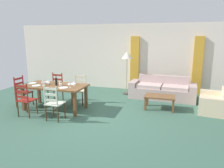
# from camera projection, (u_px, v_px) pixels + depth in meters

# --- Properties ---
(ground_plane) EXTENTS (9.60, 9.60, 0.02)m
(ground_plane) POSITION_uv_depth(u_px,v_px,m) (95.00, 115.00, 5.93)
(ground_plane) COLOR #375B4A
(wall_far) EXTENTS (9.60, 0.16, 2.70)m
(wall_far) POSITION_uv_depth(u_px,v_px,m) (123.00, 57.00, 8.71)
(wall_far) COLOR silver
(wall_far) RESTS_ON ground_plane
(curtain_panel_left) EXTENTS (0.35, 0.08, 2.20)m
(curtain_panel_left) POSITION_uv_depth(u_px,v_px,m) (135.00, 64.00, 8.48)
(curtain_panel_left) COLOR gold
(curtain_panel_left) RESTS_ON ground_plane
(curtain_panel_right) EXTENTS (0.35, 0.08, 2.20)m
(curtain_panel_right) POSITION_uv_depth(u_px,v_px,m) (197.00, 66.00, 7.80)
(curtain_panel_right) COLOR gold
(curtain_panel_right) RESTS_ON ground_plane
(dining_table) EXTENTS (1.90, 0.96, 0.75)m
(dining_table) POSITION_uv_depth(u_px,v_px,m) (55.00, 88.00, 6.23)
(dining_table) COLOR brown
(dining_table) RESTS_ON ground_plane
(dining_chair_near_left) EXTENTS (0.43, 0.41, 0.96)m
(dining_chair_near_left) POSITION_uv_depth(u_px,v_px,m) (25.00, 99.00, 5.70)
(dining_chair_near_left) COLOR maroon
(dining_chair_near_left) RESTS_ON ground_plane
(dining_chair_near_right) EXTENTS (0.43, 0.41, 0.96)m
(dining_chair_near_right) POSITION_uv_depth(u_px,v_px,m) (54.00, 103.00, 5.41)
(dining_chair_near_right) COLOR beige
(dining_chair_near_right) RESTS_ON ground_plane
(dining_chair_far_left) EXTENTS (0.43, 0.41, 0.96)m
(dining_chair_far_left) POSITION_uv_depth(u_px,v_px,m) (56.00, 87.00, 7.13)
(dining_chair_far_left) COLOR maroon
(dining_chair_far_left) RESTS_ON ground_plane
(dining_chair_far_right) EXTENTS (0.45, 0.43, 0.96)m
(dining_chair_far_right) POSITION_uv_depth(u_px,v_px,m) (80.00, 89.00, 6.82)
(dining_chair_far_right) COLOR beige
(dining_chair_far_right) RESTS_ON ground_plane
(dining_chair_head_west) EXTENTS (0.42, 0.44, 0.96)m
(dining_chair_head_west) POSITION_uv_depth(u_px,v_px,m) (23.00, 91.00, 6.56)
(dining_chair_head_west) COLOR maroon
(dining_chair_head_west) RESTS_ON ground_plane
(dinner_plate_near_left) EXTENTS (0.24, 0.24, 0.02)m
(dinner_plate_near_left) POSITION_uv_depth(u_px,v_px,m) (36.00, 86.00, 6.10)
(dinner_plate_near_left) COLOR white
(dinner_plate_near_left) RESTS_ON dining_table
(fork_near_left) EXTENTS (0.03, 0.17, 0.01)m
(fork_near_left) POSITION_uv_depth(u_px,v_px,m) (32.00, 86.00, 6.15)
(fork_near_left) COLOR silver
(fork_near_left) RESTS_ON dining_table
(dinner_plate_near_right) EXTENTS (0.24, 0.24, 0.02)m
(dinner_plate_near_right) POSITION_uv_depth(u_px,v_px,m) (64.00, 88.00, 5.85)
(dinner_plate_near_right) COLOR white
(dinner_plate_near_right) RESTS_ON dining_table
(fork_near_right) EXTENTS (0.03, 0.17, 0.01)m
(fork_near_right) POSITION_uv_depth(u_px,v_px,m) (59.00, 88.00, 5.89)
(fork_near_right) COLOR silver
(fork_near_right) RESTS_ON dining_table
(dinner_plate_far_left) EXTENTS (0.24, 0.24, 0.02)m
(dinner_plate_far_left) POSITION_uv_depth(u_px,v_px,m) (46.00, 82.00, 6.57)
(dinner_plate_far_left) COLOR white
(dinner_plate_far_left) RESTS_ON dining_table
(fork_far_left) EXTENTS (0.03, 0.17, 0.01)m
(fork_far_left) POSITION_uv_depth(u_px,v_px,m) (42.00, 82.00, 6.61)
(fork_far_left) COLOR silver
(fork_far_left) RESTS_ON dining_table
(dinner_plate_far_right) EXTENTS (0.24, 0.24, 0.02)m
(dinner_plate_far_right) POSITION_uv_depth(u_px,v_px,m) (72.00, 84.00, 6.31)
(dinner_plate_far_right) COLOR white
(dinner_plate_far_right) RESTS_ON dining_table
(fork_far_right) EXTENTS (0.02, 0.17, 0.01)m
(fork_far_right) POSITION_uv_depth(u_px,v_px,m) (68.00, 84.00, 6.36)
(fork_far_right) COLOR silver
(fork_far_right) RESTS_ON dining_table
(dinner_plate_head_west) EXTENTS (0.24, 0.24, 0.02)m
(dinner_plate_head_west) POSITION_uv_depth(u_px,v_px,m) (32.00, 83.00, 6.43)
(dinner_plate_head_west) COLOR white
(dinner_plate_head_west) RESTS_ON dining_table
(fork_head_west) EXTENTS (0.02, 0.17, 0.01)m
(fork_head_west) POSITION_uv_depth(u_px,v_px,m) (28.00, 83.00, 6.48)
(fork_head_west) COLOR silver
(fork_head_west) RESTS_ON dining_table
(wine_bottle) EXTENTS (0.07, 0.07, 0.32)m
(wine_bottle) POSITION_uv_depth(u_px,v_px,m) (56.00, 81.00, 6.17)
(wine_bottle) COLOR black
(wine_bottle) RESTS_ON dining_table
(wine_glass_near_left) EXTENTS (0.06, 0.06, 0.16)m
(wine_glass_near_left) POSITION_uv_depth(u_px,v_px,m) (43.00, 82.00, 6.16)
(wine_glass_near_left) COLOR white
(wine_glass_near_left) RESTS_ON dining_table
(wine_glass_near_right) EXTENTS (0.06, 0.06, 0.16)m
(wine_glass_near_right) POSITION_uv_depth(u_px,v_px,m) (70.00, 84.00, 5.89)
(wine_glass_near_right) COLOR white
(wine_glass_near_right) RESTS_ON dining_table
(wine_glass_far_left) EXTENTS (0.06, 0.06, 0.16)m
(wine_glass_far_left) POSITION_uv_depth(u_px,v_px,m) (48.00, 80.00, 6.40)
(wine_glass_far_left) COLOR white
(wine_glass_far_left) RESTS_ON dining_table
(wine_glass_far_right) EXTENTS (0.06, 0.06, 0.16)m
(wine_glass_far_right) POSITION_uv_depth(u_px,v_px,m) (74.00, 82.00, 6.17)
(wine_glass_far_right) COLOR white
(wine_glass_far_right) RESTS_ON dining_table
(coffee_cup_primary) EXTENTS (0.07, 0.07, 0.09)m
(coffee_cup_primary) POSITION_uv_depth(u_px,v_px,m) (61.00, 85.00, 6.05)
(coffee_cup_primary) COLOR silver
(coffee_cup_primary) RESTS_ON dining_table
(coffee_cup_secondary) EXTENTS (0.07, 0.07, 0.09)m
(coffee_cup_secondary) POSITION_uv_depth(u_px,v_px,m) (45.00, 83.00, 6.23)
(coffee_cup_secondary) COLOR silver
(coffee_cup_secondary) RESTS_ON dining_table
(candle_tall) EXTENTS (0.05, 0.05, 0.27)m
(candle_tall) POSITION_uv_depth(u_px,v_px,m) (49.00, 82.00, 6.26)
(candle_tall) COLOR #998C66
(candle_tall) RESTS_ON dining_table
(candle_short) EXTENTS (0.05, 0.05, 0.15)m
(candle_short) POSITION_uv_depth(u_px,v_px,m) (60.00, 85.00, 6.11)
(candle_short) COLOR #998C66
(candle_short) RESTS_ON dining_table
(couch) EXTENTS (2.32, 0.93, 0.80)m
(couch) POSITION_uv_depth(u_px,v_px,m) (162.00, 90.00, 7.45)
(couch) COLOR #B29893
(couch) RESTS_ON ground_plane
(coffee_table) EXTENTS (0.90, 0.56, 0.42)m
(coffee_table) POSITION_uv_depth(u_px,v_px,m) (160.00, 98.00, 6.30)
(coffee_table) COLOR brown
(coffee_table) RESTS_ON ground_plane
(armchair_upholstered) EXTENTS (0.94, 1.25, 0.72)m
(armchair_upholstered) POSITION_uv_depth(u_px,v_px,m) (216.00, 104.00, 6.09)
(armchair_upholstered) COLOR #CBB794
(armchair_upholstered) RESTS_ON ground_plane
(standing_lamp) EXTENTS (0.40, 0.40, 1.64)m
(standing_lamp) POSITION_uv_depth(u_px,v_px,m) (127.00, 58.00, 7.76)
(standing_lamp) COLOR #332D28
(standing_lamp) RESTS_ON ground_plane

